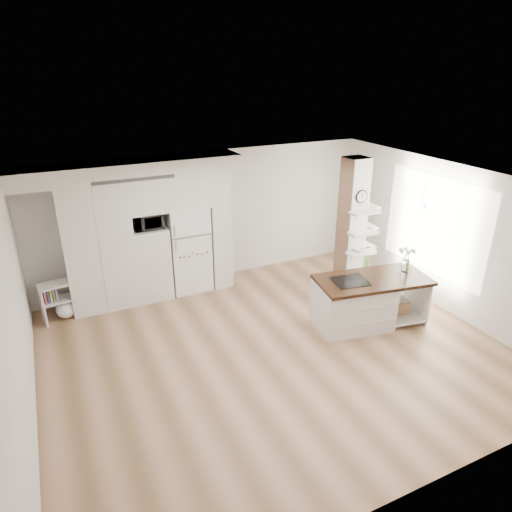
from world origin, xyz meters
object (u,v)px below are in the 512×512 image
Objects in this scene: refrigerator at (188,248)px; floor_plant_a at (394,292)px; kitchen_island at (359,301)px; bookshelf at (61,303)px.

floor_plant_a is (3.37, -2.26, -0.66)m from refrigerator.
refrigerator is at bearing 146.12° from floor_plant_a.
kitchen_island is at bearing -49.76° from refrigerator.
refrigerator reaches higher than bookshelf.
kitchen_island is 4.82× the size of floor_plant_a.
refrigerator is at bearing 139.77° from kitchen_island.
bookshelf is at bearing -175.82° from refrigerator.
refrigerator is 0.85× the size of kitchen_island.
refrigerator is at bearing -5.81° from bookshelf.
kitchen_island is at bearing -161.96° from floor_plant_a.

